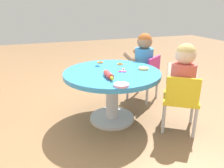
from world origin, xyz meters
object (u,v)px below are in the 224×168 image
at_px(child_chair_right, 146,75).
at_px(craft_scissors, 123,71).
at_px(seated_child_right, 144,56).
at_px(craft_table, 112,83).
at_px(rolling_pin, 108,75).
at_px(child_chair_left, 181,99).
at_px(seated_child_left, 183,73).

distance_m(child_chair_right, craft_scissors, 0.60).
xyz_separation_m(child_chair_right, craft_scissors, (-0.36, 0.44, 0.20)).
bearing_deg(seated_child_right, child_chair_right, -145.21).
bearing_deg(craft_table, rolling_pin, 151.08).
xyz_separation_m(craft_table, child_chair_left, (-0.38, -0.50, -0.08)).
relative_size(seated_child_left, craft_scissors, 3.59).
xyz_separation_m(seated_child_left, child_chair_right, (0.68, -0.01, -0.23)).
distance_m(child_chair_right, seated_child_right, 0.23).
xyz_separation_m(child_chair_left, craft_scissors, (0.36, 0.41, 0.20)).
height_order(child_chair_left, child_chair_right, same).
xyz_separation_m(child_chair_right, seated_child_right, (0.03, 0.02, 0.23)).
bearing_deg(seated_child_left, child_chair_left, 145.91).
bearing_deg(seated_child_right, rolling_pin, 131.02).
xyz_separation_m(craft_table, craft_scissors, (-0.02, -0.10, 0.12)).
bearing_deg(craft_scissors, rolling_pin, 126.30).
distance_m(craft_table, rolling_pin, 0.23).
bearing_deg(child_chair_left, child_chair_right, -2.80).
height_order(child_chair_left, rolling_pin, rolling_pin).
relative_size(child_chair_right, seated_child_right, 1.05).
relative_size(child_chair_left, seated_child_right, 1.05).
distance_m(craft_table, child_chair_right, 0.64).
bearing_deg(seated_child_left, child_chair_right, -1.06).
distance_m(seated_child_right, craft_scissors, 0.57).
xyz_separation_m(child_chair_left, seated_child_left, (0.03, -0.02, 0.23)).
distance_m(craft_table, seated_child_right, 0.65).
height_order(craft_table, child_chair_right, child_chair_right).
xyz_separation_m(child_chair_right, rolling_pin, (-0.49, 0.63, 0.22)).
xyz_separation_m(craft_table, seated_child_left, (-0.35, -0.53, 0.15)).
height_order(seated_child_left, craft_scissors, seated_child_left).
xyz_separation_m(child_chair_left, seated_child_right, (0.75, -0.01, 0.23)).
bearing_deg(craft_table, child_chair_right, -58.36).
height_order(seated_child_left, child_chair_right, seated_child_left).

